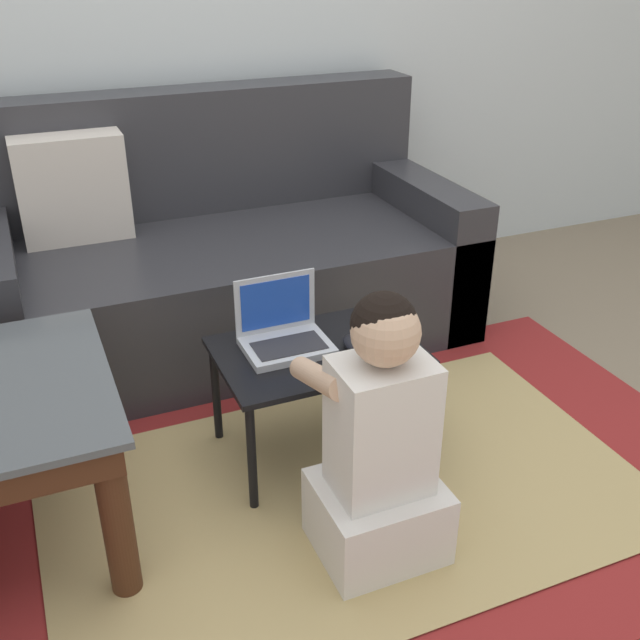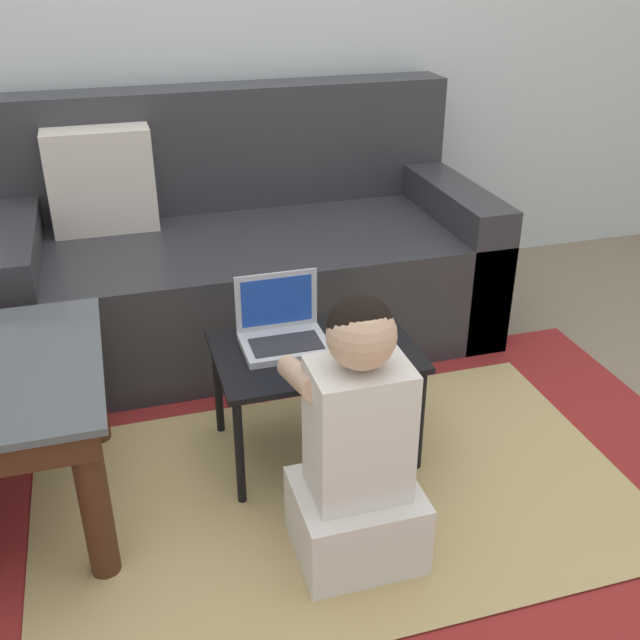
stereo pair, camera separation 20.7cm
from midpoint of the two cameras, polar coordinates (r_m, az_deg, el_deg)
name	(u,v)px [view 2 (the right image)]	position (r m, az deg, el deg)	size (l,w,h in m)	color
ground_plane	(355,487)	(2.12, 5.57, -12.68)	(16.00, 16.00, 0.00)	#7F705B
area_rug	(337,494)	(2.08, 4.22, -13.21)	(2.21, 1.35, 0.01)	maroon
couch	(243,256)	(2.78, -3.80, 4.81)	(1.71, 0.83, 0.86)	#2D2D33
laptop_desk	(315,361)	(2.07, 2.48, -3.24)	(0.55, 0.38, 0.34)	black
laptop	(283,334)	(2.05, 0.02, -1.13)	(0.23, 0.18, 0.19)	#B7BCC6
computer_mouse	(353,346)	(2.03, 5.43, -2.08)	(0.06, 0.10, 0.03)	black
person_seated	(357,451)	(1.74, 6.31, -10.03)	(0.29, 0.37, 0.70)	silver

